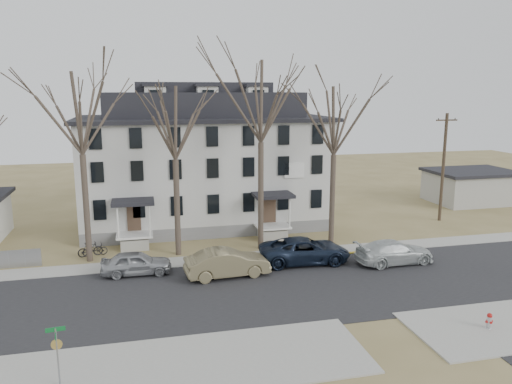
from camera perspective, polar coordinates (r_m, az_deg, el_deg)
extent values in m
plane|color=olive|center=(27.83, 3.42, -12.64)|extent=(120.00, 120.00, 0.00)
cube|color=#27272A|center=(29.59, 2.29, -11.11)|extent=(120.00, 10.00, 0.04)
cube|color=#A09F97|center=(35.03, -0.35, -7.45)|extent=(120.00, 2.00, 0.08)
cube|color=#A09F97|center=(22.41, -13.74, -19.35)|extent=(20.00, 5.00, 0.08)
cube|color=gold|center=(35.62, 7.90, -7.24)|extent=(14.00, 0.25, 0.06)
cube|color=slate|center=(44.01, -5.81, -2.87)|extent=(20.00, 10.00, 1.00)
cube|color=beige|center=(43.12, -5.94, 2.93)|extent=(20.00, 10.00, 8.00)
cube|color=black|center=(42.71, -6.05, 8.38)|extent=(20.80, 10.80, 0.30)
cube|color=black|center=(42.66, -6.08, 9.92)|extent=(16.00, 7.00, 2.00)
cube|color=black|center=(42.65, -6.12, 11.80)|extent=(11.00, 4.50, 0.80)
cube|color=white|center=(37.80, -13.71, -4.77)|extent=(2.60, 2.00, 0.16)
cube|color=white|center=(39.06, 1.90, -3.91)|extent=(2.60, 2.00, 0.16)
cube|color=white|center=(39.56, 4.41, 2.48)|extent=(1.60, 0.08, 1.20)
cube|color=#A09F97|center=(56.34, 23.36, 0.44)|extent=(8.00, 6.00, 3.00)
cube|color=black|center=(56.07, 23.50, 2.15)|extent=(8.50, 6.50, 0.30)
cylinder|color=#473B31|center=(35.16, -18.82, -1.84)|extent=(0.40, 0.40, 7.28)
cylinder|color=#473B31|center=(35.11, -9.01, -1.81)|extent=(0.40, 0.40, 6.76)
cylinder|color=#473B31|center=(35.90, 0.55, -0.52)|extent=(0.40, 0.40, 7.80)
cylinder|color=#473B31|center=(37.68, 8.70, -0.89)|extent=(0.40, 0.40, 6.76)
cylinder|color=#3D3023|center=(46.70, 20.60, 2.60)|extent=(0.28, 0.28, 9.50)
cube|color=#3D3023|center=(46.30, 20.97, 7.68)|extent=(2.00, 0.12, 0.12)
imported|color=#A3A6AA|center=(32.47, -13.52, -7.95)|extent=(4.39, 1.87, 1.48)
imported|color=#786E4D|center=(31.26, -3.30, -8.17)|extent=(5.37, 2.25, 1.73)
imported|color=#151F31|center=(33.80, 5.59, -6.72)|extent=(6.20, 3.13, 1.68)
imported|color=silver|center=(34.79, 15.53, -6.68)|extent=(5.40, 2.38, 1.54)
imported|color=black|center=(36.85, -17.91, -6.34)|extent=(1.76, 0.92, 0.88)
imported|color=black|center=(36.78, -18.42, -6.29)|extent=(1.77, 0.92, 1.03)
cylinder|color=#B7B7BA|center=(27.51, 25.03, -13.99)|extent=(0.33, 0.33, 0.06)
cylinder|color=#B7B7BA|center=(27.38, 25.09, -13.34)|extent=(0.23, 0.23, 0.58)
sphere|color=#A51411|center=(27.24, 25.15, -12.67)|extent=(0.25, 0.25, 0.25)
cylinder|color=#A51411|center=(27.36, 25.09, -13.26)|extent=(0.35, 0.12, 0.12)
cylinder|color=#A51411|center=(27.36, 25.09, -13.26)|extent=(0.12, 0.31, 0.12)
cylinder|color=gray|center=(21.65, -21.71, -17.23)|extent=(0.07, 0.07, 2.50)
cube|color=#0C5926|center=(21.12, -21.96, -14.36)|extent=(0.72, 0.03, 0.17)
cube|color=#0C5926|center=(21.21, -21.91, -14.85)|extent=(0.03, 0.72, 0.17)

